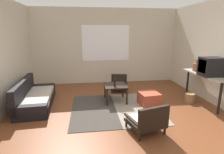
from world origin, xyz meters
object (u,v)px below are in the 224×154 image
Objects in this scene: coffee_table at (115,88)px; clay_vase at (197,67)px; armchair_by_window at (119,84)px; crt_television at (211,67)px; armchair_striped_foreground at (148,120)px; wicker_basket at (190,98)px; console_shelf at (203,77)px; couch at (34,98)px; glass_bottle at (115,83)px; ottoman_orange at (149,99)px.

clay_vase is at bearing -2.84° from coffee_table.
armchair_by_window is 1.38× the size of crt_television.
clay_vase is (0.00, 0.57, -0.11)m from crt_television.
armchair_striped_foreground is 2.37× the size of clay_vase.
armchair_by_window reaches higher than wicker_basket.
couch is at bearing 174.79° from console_shelf.
wicker_basket is at bearing -9.42° from coffee_table.
armchair_by_window is at bearing 22.78° from couch.
armchair_by_window is 0.46× the size of console_shelf.
wicker_basket is (4.15, -0.31, -0.09)m from couch.
couch is at bearing 178.83° from clay_vase.
couch reaches higher than armchair_striped_foreground.
armchair_by_window is 2.39m from clay_vase.
coffee_table is at bearing -105.59° from armchair_by_window.
glass_bottle reaches higher than couch.
ottoman_orange is 1.53m from console_shelf.
clay_vase reaches higher than coffee_table.
armchair_by_window is 2.67× the size of glass_bottle.
ottoman_orange is 1.93× the size of wicker_basket.
glass_bottle is (-2.31, -0.03, -0.36)m from clay_vase.
armchair_striped_foreground is (0.08, -2.67, 0.04)m from armchair_by_window.
console_shelf is 2.33m from glass_bottle.
couch is 2.62m from armchair_by_window.
console_shelf is 5.90× the size of wicker_basket.
glass_bottle is at bearing -106.62° from coffee_table.
couch is 5.80× the size of clay_vase.
crt_television reaches higher than console_shelf.
coffee_table is 1.29× the size of ottoman_orange.
ottoman_orange is at bearing 69.94° from armchair_striped_foreground.
crt_television is at bearing -16.89° from coffee_table.
armchair_striped_foreground is 0.51× the size of console_shelf.
console_shelf reaches higher than glass_bottle.
crt_television is (2.26, -0.69, 0.66)m from coffee_table.
clay_vase reaches higher than couch.
clay_vase is at bearing -29.01° from armchair_by_window.
armchair_by_window is 2.49m from console_shelf.
armchair_by_window is 1.41× the size of ottoman_orange.
glass_bottle is at bearing -105.71° from armchair_by_window.
armchair_striped_foreground is at bearing -75.49° from glass_bottle.
coffee_table is 1.72m from armchair_striped_foreground.
coffee_table is 1.98× the size of clay_vase.
crt_television is 2.41m from glass_bottle.
glass_bottle is at bearing -179.33° from clay_vase.
ottoman_orange is at bearing -6.41° from couch.
couch is 7.18× the size of glass_bottle.
armchair_by_window is at bearing 150.99° from clay_vase.
armchair_striped_foreground is 2.14m from wicker_basket.
armchair_by_window is at bearing 74.41° from coffee_table.
coffee_table is 1.04m from armchair_by_window.
armchair_by_window is at bearing 91.74° from armchair_striped_foreground.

